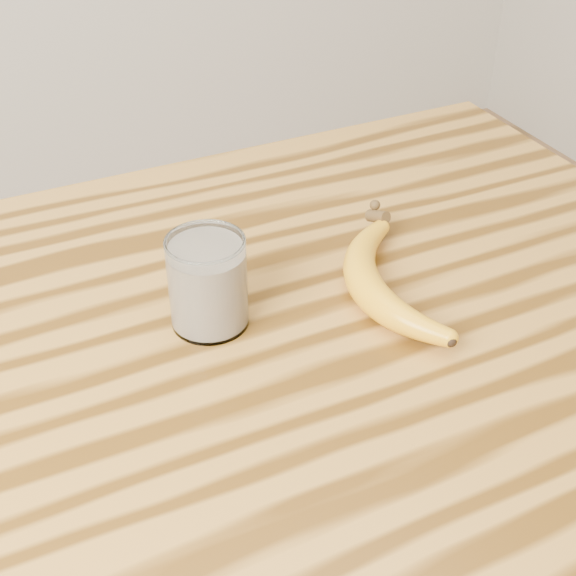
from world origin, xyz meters
name	(u,v)px	position (x,y,z in m)	size (l,w,h in m)	color
table	(236,417)	(0.00, 0.00, 0.77)	(1.20, 0.80, 0.90)	#A6722E
smoothie_glass	(208,284)	(-0.01, 0.03, 0.95)	(0.08, 0.08, 0.11)	white
banana	(364,284)	(0.16, -0.01, 0.92)	(0.12, 0.33, 0.04)	orange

